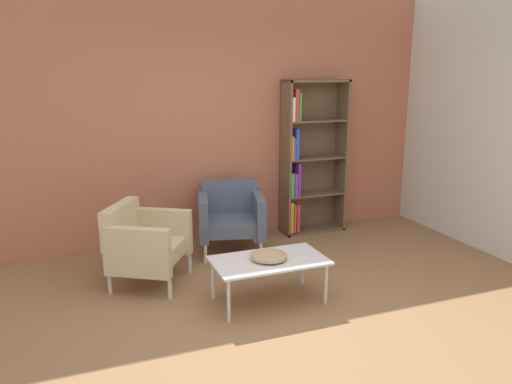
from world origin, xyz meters
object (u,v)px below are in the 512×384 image
(armchair_near_window, at_px, (231,215))
(armchair_spare_guest, at_px, (144,242))
(decorative_bowl, at_px, (269,256))
(bookshelf_tall, at_px, (308,159))
(coffee_table_low, at_px, (269,263))

(armchair_near_window, height_order, armchair_spare_guest, same)
(decorative_bowl, bearing_deg, bookshelf_tall, 54.24)
(armchair_near_window, xyz_separation_m, armchair_spare_guest, (-1.06, -0.55, 0.00))
(armchair_near_window, bearing_deg, coffee_table_low, -79.43)
(bookshelf_tall, relative_size, coffee_table_low, 1.90)
(coffee_table_low, bearing_deg, decorative_bowl, 88.21)
(bookshelf_tall, distance_m, armchair_near_window, 1.27)
(coffee_table_low, relative_size, decorative_bowl, 3.12)
(coffee_table_low, relative_size, armchair_near_window, 1.17)
(bookshelf_tall, height_order, coffee_table_low, bookshelf_tall)
(bookshelf_tall, bearing_deg, armchair_spare_guest, -158.11)
(bookshelf_tall, distance_m, armchair_spare_guest, 2.41)
(armchair_near_window, bearing_deg, armchair_spare_guest, -137.88)
(bookshelf_tall, height_order, decorative_bowl, bookshelf_tall)
(bookshelf_tall, bearing_deg, decorative_bowl, -125.76)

